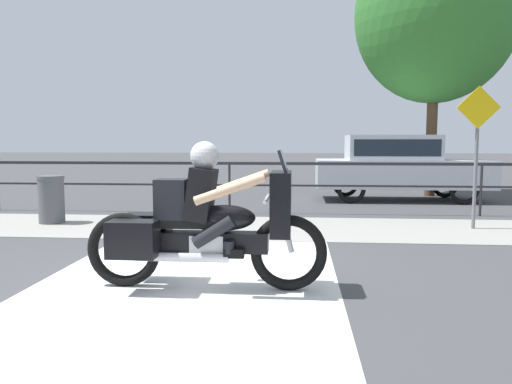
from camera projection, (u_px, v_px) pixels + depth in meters
name	position (u px, v px, depth m)	size (l,w,h in m)	color
ground_plane	(164.00, 281.00, 5.39)	(120.00, 120.00, 0.00)	#424244
sidewalk_band	(216.00, 227.00, 8.76)	(44.00, 2.40, 0.01)	#99968E
crosswalk_band	(185.00, 286.00, 5.17)	(3.19, 6.00, 0.01)	silver
fence_railing	(229.00, 173.00, 10.41)	(36.00, 0.05, 1.08)	#232326
motorcycle	(203.00, 223.00, 5.06)	(2.48, 0.76, 1.51)	black
parked_car	(397.00, 164.00, 12.64)	(4.27, 1.68, 1.66)	#B7BCC4
trash_bin	(51.00, 199.00, 9.14)	(0.48, 0.48, 0.88)	#515156
street_sign	(477.00, 140.00, 8.42)	(0.72, 0.06, 2.43)	slate
tree_behind_sign	(436.00, 15.00, 13.32)	(4.28, 4.28, 7.24)	brown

